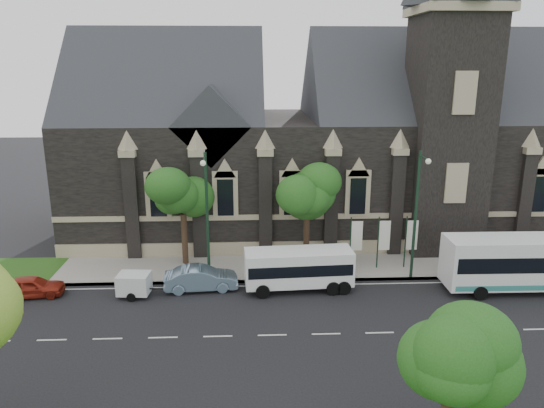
{
  "coord_description": "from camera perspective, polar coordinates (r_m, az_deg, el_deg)",
  "views": [
    {
      "loc": [
        -1.09,
        -25.2,
        14.51
      ],
      "look_at": [
        0.25,
        6.0,
        5.87
      ],
      "focal_mm": 33.7,
      "sensor_mm": 36.0,
      "label": 1
    }
  ],
  "objects": [
    {
      "name": "ground",
      "position": [
        29.11,
        0.02,
        -14.44
      ],
      "size": [
        160.0,
        160.0,
        0.0
      ],
      "primitive_type": "plane",
      "color": "black",
      "rests_on": "ground"
    },
    {
      "name": "sidewalk",
      "position": [
        37.6,
        -0.61,
        -7.11
      ],
      "size": [
        80.0,
        5.0,
        0.15
      ],
      "primitive_type": "cube",
      "color": "gray",
      "rests_on": "ground"
    },
    {
      "name": "museum",
      "position": [
        44.87,
        5.57,
        7.27
      ],
      "size": [
        40.0,
        17.7,
        29.9
      ],
      "color": "black",
      "rests_on": "ground"
    },
    {
      "name": "tree_park_east",
      "position": [
        20.07,
        19.85,
        -15.08
      ],
      "size": [
        3.4,
        3.4,
        6.28
      ],
      "color": "black",
      "rests_on": "ground"
    },
    {
      "name": "tree_walk_right",
      "position": [
        37.2,
        4.26,
        1.91
      ],
      "size": [
        4.08,
        4.08,
        7.8
      ],
      "color": "black",
      "rests_on": "ground"
    },
    {
      "name": "tree_walk_left",
      "position": [
        37.26,
        -9.64,
        1.62
      ],
      "size": [
        3.91,
        3.91,
        7.64
      ],
      "color": "black",
      "rests_on": "ground"
    },
    {
      "name": "street_lamp_near",
      "position": [
        35.42,
        15.89,
        -0.53
      ],
      "size": [
        0.36,
        1.88,
        9.0
      ],
      "color": "#16311F",
      "rests_on": "ground"
    },
    {
      "name": "street_lamp_mid",
      "position": [
        33.76,
        -7.3,
        -0.83
      ],
      "size": [
        0.36,
        1.88,
        9.0
      ],
      "color": "#16311F",
      "rests_on": "ground"
    },
    {
      "name": "banner_flag_left",
      "position": [
        37.04,
        9.2,
        -3.86
      ],
      "size": [
        0.9,
        0.1,
        4.0
      ],
      "color": "#16311F",
      "rests_on": "ground"
    },
    {
      "name": "banner_flag_center",
      "position": [
        37.48,
        12.2,
        -3.78
      ],
      "size": [
        0.9,
        0.1,
        4.0
      ],
      "color": "#16311F",
      "rests_on": "ground"
    },
    {
      "name": "banner_flag_right",
      "position": [
        38.03,
        15.12,
        -3.69
      ],
      "size": [
        0.9,
        0.1,
        4.0
      ],
      "color": "#16311F",
      "rests_on": "ground"
    },
    {
      "name": "tour_coach",
      "position": [
        37.84,
        27.83,
        -5.74
      ],
      "size": [
        12.56,
        3.01,
        3.65
      ],
      "rotation": [
        0.0,
        0.0,
        -0.01
      ],
      "color": "white",
      "rests_on": "ground"
    },
    {
      "name": "shuttle_bus",
      "position": [
        33.83,
        3.02,
        -7.04
      ],
      "size": [
        7.17,
        2.87,
        2.72
      ],
      "rotation": [
        0.0,
        0.0,
        0.06
      ],
      "color": "white",
      "rests_on": "ground"
    },
    {
      "name": "box_trailer",
      "position": [
        34.24,
        -15.15,
        -8.58
      ],
      "size": [
        2.93,
        1.72,
        1.54
      ],
      "rotation": [
        0.0,
        0.0,
        -0.08
      ],
      "color": "silver",
      "rests_on": "ground"
    },
    {
      "name": "sedan",
      "position": [
        34.35,
        -7.93,
        -8.23
      ],
      "size": [
        4.95,
        2.1,
        1.59
      ],
      "primitive_type": "imported",
      "rotation": [
        0.0,
        0.0,
        1.66
      ],
      "color": "#7895AD",
      "rests_on": "ground"
    },
    {
      "name": "car_far_red",
      "position": [
        36.56,
        -25.25,
        -8.34
      ],
      "size": [
        4.14,
        2.04,
        1.36
      ],
      "primitive_type": "imported",
      "rotation": [
        0.0,
        0.0,
        1.68
      ],
      "color": "maroon",
      "rests_on": "ground"
    }
  ]
}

